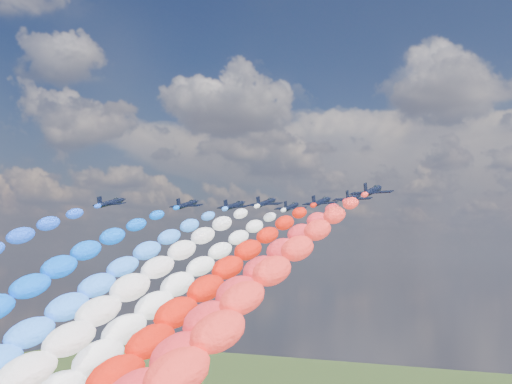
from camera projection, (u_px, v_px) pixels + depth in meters
The scene contains 15 objects.
jet_0 at pixel (111, 203), 159.19m from camera, with size 7.99×10.71×2.36m, color black, non-canonical shape.
jet_1 at pixel (187, 204), 164.61m from camera, with size 7.99×10.71×2.36m, color black, non-canonical shape.
trail_1 at pixel (10, 317), 116.08m from camera, with size 6.58×103.52×49.42m, color blue, non-canonical shape.
jet_2 at pixel (234, 206), 168.08m from camera, with size 7.99×10.71×2.36m, color black, non-canonical shape.
trail_2 at pixel (81, 315), 119.55m from camera, with size 6.58×103.52×49.42m, color #317DFF, non-canonical shape.
jet_3 at pixel (266, 203), 159.31m from camera, with size 7.99×10.71×2.36m, color black, non-canonical shape.
trail_3 at pixel (115, 320), 110.78m from camera, with size 6.58×103.52×49.42m, color silver, non-canonical shape.
jet_4 at pixel (291, 207), 172.43m from camera, with size 7.99×10.71×2.36m, color black, non-canonical shape.
trail_4 at pixel (166, 313), 123.90m from camera, with size 6.58×103.52×49.42m, color white, non-canonical shape.
jet_5 at pixel (321, 202), 156.57m from camera, with size 7.99×10.71×2.36m, color black, non-canonical shape.
trail_5 at pixel (191, 322), 108.04m from camera, with size 6.58×103.52×49.42m, color red, non-canonical shape.
jet_6 at pixel (353, 197), 144.89m from camera, with size 7.99×10.71×2.36m, color black, non-canonical shape.
trail_6 at pixel (223, 330), 96.36m from camera, with size 6.58×103.52×49.42m, color red, non-canonical shape.
jet_7 at pixel (372, 191), 130.26m from camera, with size 7.99×10.71×2.36m, color black, non-canonical shape.
trail_7 at pixel (231, 343), 81.73m from camera, with size 6.58×103.52×49.42m, color red, non-canonical shape.
Camera 1 is at (72.34, -131.54, 84.24)m, focal length 48.57 mm.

